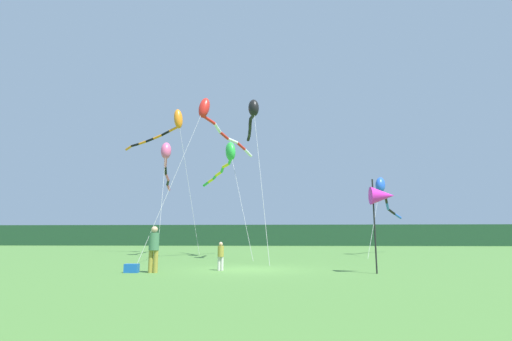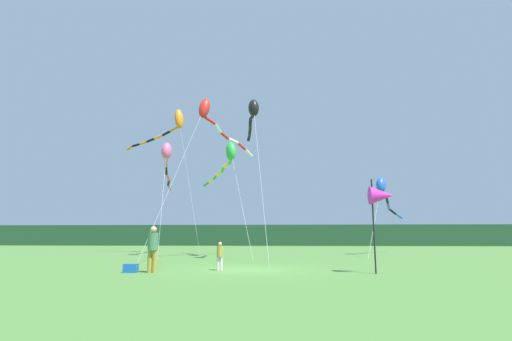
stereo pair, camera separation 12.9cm
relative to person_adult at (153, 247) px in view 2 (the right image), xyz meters
name	(u,v)px [view 2 (the right image)]	position (x,y,z in m)	size (l,w,h in m)	color
ground_plane	(247,270)	(3.50, 1.69, -0.98)	(120.00, 120.00, 0.00)	#477533
distant_treeline	(272,235)	(3.50, 46.69, 0.60)	(108.00, 3.57, 3.18)	#1E4228
person_adult	(153,247)	(0.00, 0.00, 0.00)	(0.39, 0.39, 1.76)	olive
person_child	(220,254)	(2.43, 1.19, -0.34)	(0.25, 0.25, 1.15)	silver
cooler_box	(131,268)	(-0.83, 0.00, -0.82)	(0.52, 0.30, 0.33)	#1959B2
banner_flag_pole	(381,196)	(8.81, 0.16, 1.90)	(0.90, 0.70, 3.56)	black
kite_orange	(173,124)	(-4.30, 16.89, 10.02)	(8.05, 4.39, 12.26)	#B2B2B2
kite_red	(211,116)	(0.29, 10.10, 8.44)	(5.19, 9.88, 10.62)	#B2B2B2
kite_green	(228,157)	(1.22, 11.93, 6.00)	(4.81, 9.04, 8.06)	#B2B2B2
kite_blue	(383,190)	(12.95, 15.76, 3.96)	(5.46, 10.59, 6.07)	#B2B2B2
kite_rainbow	(167,158)	(-3.56, 13.07, 6.21)	(2.44, 10.18, 8.30)	#B2B2B2
kite_black	(253,112)	(3.30, 7.91, 7.92)	(1.72, 6.94, 9.73)	#B2B2B2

